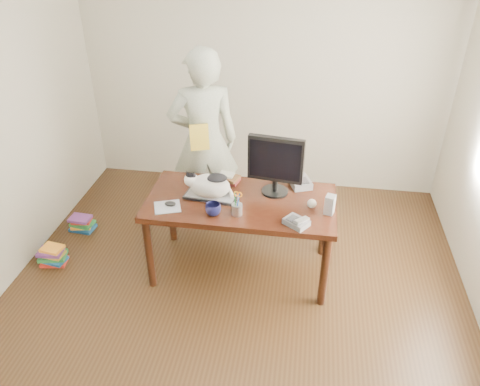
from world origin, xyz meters
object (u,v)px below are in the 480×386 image
at_px(cat, 209,185).
at_px(keyboard, 211,196).
at_px(speaker, 330,205).
at_px(desk, 242,209).
at_px(phone, 297,222).
at_px(book_stack, 228,178).
at_px(calculator, 300,182).
at_px(book_pile_a, 53,255).
at_px(pen_cup, 237,208).
at_px(baseball, 312,204).
at_px(person, 204,142).
at_px(book_pile_b, 82,223).
at_px(mouse, 170,204).
at_px(monitor, 276,163).
at_px(coffee_mug, 213,209).

bearing_deg(cat, keyboard, 8.36).
bearing_deg(speaker, desk, -176.48).
distance_m(phone, book_stack, 0.87).
relative_size(calculator, book_pile_a, 0.98).
bearing_deg(pen_cup, baseball, 18.14).
height_order(phone, person, person).
bearing_deg(keyboard, cat, -171.64).
height_order(phone, book_pile_b, phone).
height_order(cat, speaker, cat).
xyz_separation_m(speaker, person, (-1.21, 0.80, 0.09)).
bearing_deg(baseball, book_stack, 157.61).
bearing_deg(phone, desk, 178.24).
bearing_deg(mouse, person, 63.77).
relative_size(pen_cup, book_pile_b, 0.85).
relative_size(monitor, calculator, 2.00).
bearing_deg(calculator, mouse, -175.60).
bearing_deg(book_pile_a, person, 35.58).
height_order(keyboard, phone, phone).
distance_m(pen_cup, calculator, 0.73).
height_order(monitor, book_pile_a, monitor).
xyz_separation_m(desk, book_stack, (-0.16, 0.21, 0.18)).
bearing_deg(calculator, book_stack, 161.70).
xyz_separation_m(book_pile_a, book_pile_b, (0.03, 0.55, -0.02)).
bearing_deg(speaker, book_pile_b, -173.94).
bearing_deg(keyboard, calculator, 30.91).
distance_m(monitor, book_pile_a, 2.27).
bearing_deg(calculator, monitor, -162.44).
xyz_separation_m(speaker, baseball, (-0.14, 0.06, -0.04)).
height_order(phone, book_pile_a, phone).
bearing_deg(baseball, coffee_mug, -163.95).
height_order(mouse, baseball, baseball).
xyz_separation_m(speaker, book_stack, (-0.90, 0.38, -0.05)).
bearing_deg(phone, book_stack, 173.73).
bearing_deg(mouse, book_pile_a, 160.54).
bearing_deg(monitor, speaker, -19.01).
bearing_deg(mouse, phone, -26.22).
bearing_deg(baseball, mouse, -172.25).
distance_m(baseball, book_stack, 0.82).
bearing_deg(monitor, desk, -157.58).
bearing_deg(keyboard, desk, 25.04).
xyz_separation_m(speaker, book_pile_b, (-2.46, 0.44, -0.76)).
xyz_separation_m(keyboard, monitor, (0.53, 0.15, 0.29)).
height_order(coffee_mug, phone, coffee_mug).
xyz_separation_m(monitor, person, (-0.74, 0.56, -0.13)).
relative_size(coffee_mug, baseball, 1.66).
height_order(desk, pen_cup, pen_cup).
relative_size(monitor, pen_cup, 2.43).
bearing_deg(phone, cat, -165.09).
bearing_deg(book_stack, keyboard, -92.96).
bearing_deg(book_pile_b, baseball, -9.18).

